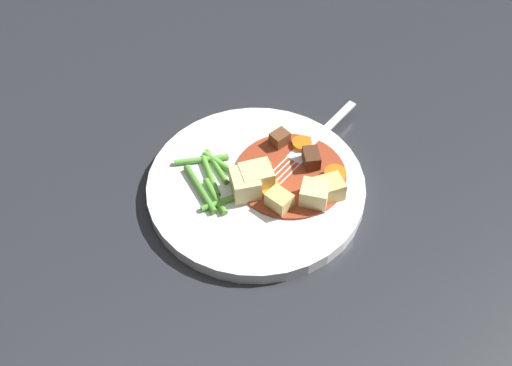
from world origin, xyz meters
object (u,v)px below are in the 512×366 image
object	(u,v)px
potato_chunk_2	(329,189)
potato_chunk_3	(255,178)
carrot_slice_0	(262,167)
potato_chunk_4	(245,184)
meat_chunk_0	(280,139)
fork	(312,143)
potato_chunk_0	(279,201)
meat_chunk_1	(311,159)
carrot_slice_1	(334,174)
potato_chunk_1	(314,195)
dinner_plate	(256,188)
carrot_slice_3	(302,144)
carrot_slice_2	(270,190)

from	to	relation	value
potato_chunk_2	potato_chunk_3	size ratio (longest dim) A/B	0.89
carrot_slice_0	potato_chunk_4	distance (m)	0.04
meat_chunk_0	fork	bearing A→B (deg)	-2.42
potato_chunk_0	meat_chunk_1	bearing A→B (deg)	55.12
carrot_slice_1	meat_chunk_0	size ratio (longest dim) A/B	1.20
potato_chunk_1	fork	distance (m)	0.09
potato_chunk_2	fork	bearing A→B (deg)	96.40
potato_chunk_1	meat_chunk_1	distance (m)	0.06
potato_chunk_4	potato_chunk_2	bearing A→B (deg)	-6.41
potato_chunk_4	carrot_slice_1	bearing A→B (deg)	8.77
meat_chunk_1	fork	distance (m)	0.04
dinner_plate	carrot_slice_0	size ratio (longest dim) A/B	10.60
potato_chunk_3	fork	world-z (taller)	potato_chunk_3
carrot_slice_3	potato_chunk_2	distance (m)	0.08
carrot_slice_0	potato_chunk_0	distance (m)	0.06
carrot_slice_3	dinner_plate	bearing A→B (deg)	-137.41
potato_chunk_0	meat_chunk_1	size ratio (longest dim) A/B	1.05
dinner_plate	potato_chunk_1	world-z (taller)	potato_chunk_1
dinner_plate	carrot_slice_2	xyz separation A→B (m)	(0.02, -0.02, 0.01)
carrot_slice_0	potato_chunk_4	size ratio (longest dim) A/B	0.67
carrot_slice_2	meat_chunk_0	world-z (taller)	meat_chunk_0
carrot_slice_2	potato_chunk_0	bearing A→B (deg)	-67.35
potato_chunk_3	meat_chunk_1	size ratio (longest dim) A/B	1.38
potato_chunk_0	meat_chunk_0	bearing A→B (deg)	84.93
carrot_slice_1	potato_chunk_0	bearing A→B (deg)	-149.74
carrot_slice_0	carrot_slice_1	bearing A→B (deg)	-11.52
potato_chunk_1	fork	bearing A→B (deg)	84.89
meat_chunk_1	meat_chunk_0	bearing A→B (deg)	134.20
meat_chunk_0	dinner_plate	bearing A→B (deg)	-118.30
potato_chunk_2	potato_chunk_3	world-z (taller)	potato_chunk_3
potato_chunk_0	potato_chunk_3	xyz separation A→B (m)	(-0.03, 0.03, 0.00)
fork	carrot_slice_1	bearing A→B (deg)	-70.44
meat_chunk_1	carrot_slice_3	bearing A→B (deg)	104.77
potato_chunk_1	potato_chunk_2	bearing A→B (deg)	24.78
meat_chunk_1	fork	bearing A→B (deg)	81.27
potato_chunk_0	potato_chunk_4	world-z (taller)	potato_chunk_4
potato_chunk_4	meat_chunk_0	xyz separation A→B (m)	(0.05, 0.08, -0.01)
potato_chunk_1	carrot_slice_2	bearing A→B (deg)	161.47
carrot_slice_2	potato_chunk_1	bearing A→B (deg)	-18.53
carrot_slice_3	potato_chunk_0	xyz separation A→B (m)	(-0.04, -0.09, 0.01)
potato_chunk_4	meat_chunk_1	distance (m)	0.09
meat_chunk_1	carrot_slice_0	bearing A→B (deg)	-175.23
carrot_slice_1	fork	distance (m)	0.06
potato_chunk_0	meat_chunk_1	distance (m)	0.08
carrot_slice_1	potato_chunk_4	xyz separation A→B (m)	(-0.11, -0.02, 0.01)
dinner_plate	fork	distance (m)	0.10
dinner_plate	potato_chunk_1	xyz separation A→B (m)	(0.07, -0.03, 0.02)
carrot_slice_0	carrot_slice_3	bearing A→B (deg)	33.89
carrot_slice_0	potato_chunk_1	world-z (taller)	potato_chunk_1
carrot_slice_0	meat_chunk_1	world-z (taller)	meat_chunk_1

